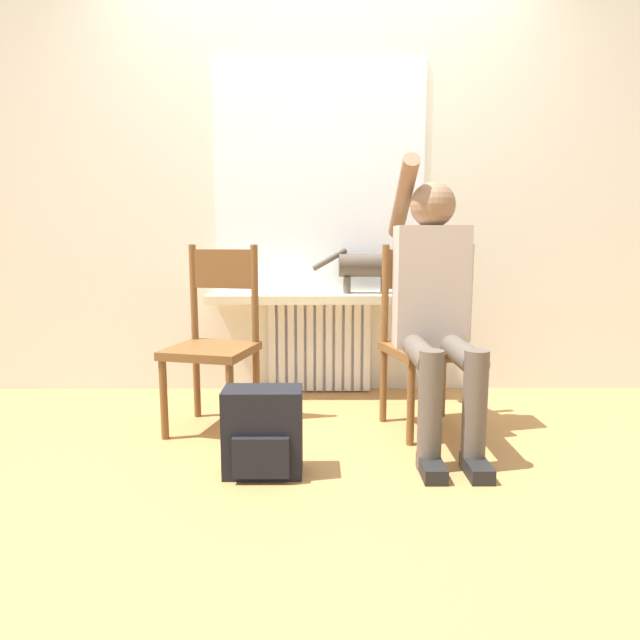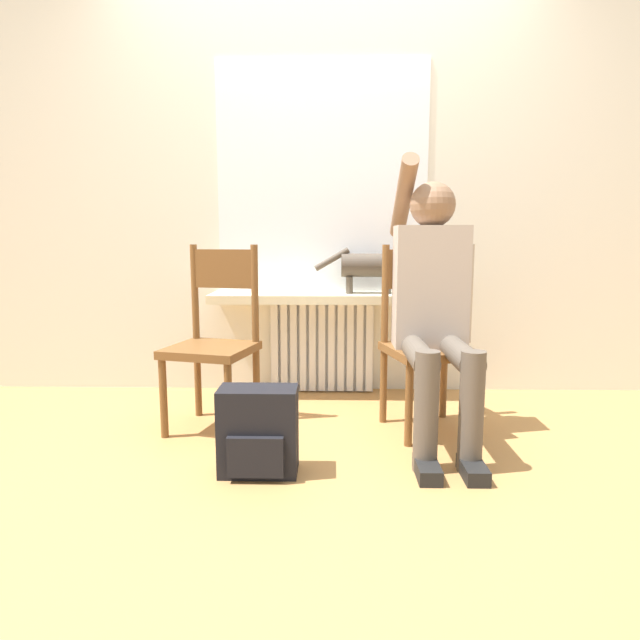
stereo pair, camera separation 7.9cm
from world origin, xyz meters
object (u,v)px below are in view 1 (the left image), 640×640
(chair_right, at_px, (425,338))
(backpack, at_px, (263,433))
(person, at_px, (435,299))
(chair_left, at_px, (215,339))
(cat, at_px, (368,266))

(chair_right, height_order, backpack, chair_right)
(person, height_order, backpack, person)
(chair_left, bearing_deg, backpack, -48.15)
(person, relative_size, backpack, 3.77)
(cat, bearing_deg, person, -70.82)
(chair_right, bearing_deg, chair_left, 165.46)
(chair_left, distance_m, person, 1.08)
(person, xyz_separation_m, backpack, (-0.76, -0.42, -0.49))
(chair_left, height_order, chair_right, same)
(chair_left, distance_m, chair_right, 1.04)
(chair_left, height_order, person, person)
(chair_right, xyz_separation_m, cat, (-0.23, 0.57, 0.33))
(cat, relative_size, backpack, 1.57)
(chair_left, bearing_deg, person, 7.15)
(backpack, bearing_deg, person, 28.81)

